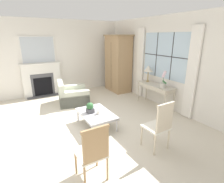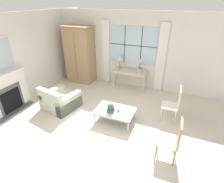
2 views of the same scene
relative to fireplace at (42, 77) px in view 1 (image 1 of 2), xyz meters
The scene contains 14 objects.
ground_plane 3.01m from the fireplace, ahead, with size 14.00×14.00×0.00m, color beige.
wall_back_windowed 4.41m from the fireplace, 48.14° to the left, with size 7.20×0.14×2.80m.
wall_left 1.07m from the fireplace, 98.33° to the left, with size 0.06×7.20×2.80m, color silver.
fireplace is the anchor object (origin of this frame).
armoire 2.99m from the fireplace, 73.79° to the left, with size 1.14×0.71×2.24m.
console_table 4.15m from the fireplace, 45.17° to the left, with size 1.31×0.44×0.73m.
table_lamp 3.92m from the fireplace, 50.28° to the left, with size 0.29×0.29×0.54m.
potted_orchid 4.38m from the fireplace, 41.39° to the left, with size 0.21×0.17×0.52m.
armchair_upholstered 1.57m from the fireplace, 28.94° to the left, with size 1.13×1.10×0.76m.
side_chair_wooden 4.90m from the fireplace, 16.87° to the left, with size 0.46×0.46×1.03m.
accent_chair_wooden 4.79m from the fireplace, ahead, with size 0.45×0.45×1.00m.
coffee_table 3.30m from the fireplace, 13.18° to the left, with size 1.09×0.72×0.37m.
potted_plant_small 3.18m from the fireplace, 11.42° to the left, with size 0.18×0.18×0.26m.
pillar_candle 3.39m from the fireplace, 13.00° to the left, with size 0.11×0.11×0.12m.
Camera 1 is at (3.94, -1.11, 2.21)m, focal length 28.00 mm.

